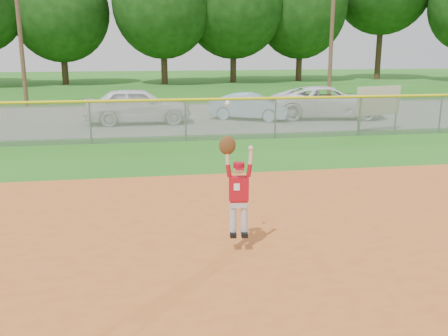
# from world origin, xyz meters

# --- Properties ---
(ground) EXTENTS (120.00, 120.00, 0.00)m
(ground) POSITION_xyz_m (0.00, 0.00, 0.00)
(ground) COLOR #216216
(ground) RESTS_ON ground
(parking_strip) EXTENTS (44.00, 10.00, 0.03)m
(parking_strip) POSITION_xyz_m (0.00, 16.00, 0.01)
(parking_strip) COLOR slate
(parking_strip) RESTS_ON ground
(car_white_a) EXTENTS (4.63, 1.91, 1.57)m
(car_white_a) POSITION_xyz_m (-1.69, 14.36, 0.81)
(car_white_a) COLOR white
(car_white_a) RESTS_ON parking_strip
(car_blue) EXTENTS (3.83, 2.86, 1.21)m
(car_blue) POSITION_xyz_m (3.40, 14.68, 0.63)
(car_blue) COLOR #8EB6D4
(car_blue) RESTS_ON parking_strip
(car_white_b) EXTENTS (5.59, 3.10, 1.48)m
(car_white_b) POSITION_xyz_m (7.11, 14.62, 0.77)
(car_white_b) COLOR white
(car_white_b) RESTS_ON parking_strip
(sponsor_sign) EXTENTS (2.01, 0.49, 1.82)m
(sponsor_sign) POSITION_xyz_m (7.73, 10.72, 1.20)
(sponsor_sign) COLOR gray
(sponsor_sign) RESTS_ON ground
(outfield_fence) EXTENTS (40.06, 0.10, 1.55)m
(outfield_fence) POSITION_xyz_m (0.00, 10.00, 0.88)
(outfield_fence) COLOR gray
(outfield_fence) RESTS_ON ground
(power_lines) EXTENTS (19.40, 0.24, 9.00)m
(power_lines) POSITION_xyz_m (1.00, 22.00, 4.68)
(power_lines) COLOR #4C3823
(power_lines) RESTS_ON ground
(ballplayer) EXTENTS (0.56, 0.25, 2.26)m
(ballplayer) POSITION_xyz_m (-0.03, -0.10, 1.15)
(ballplayer) COLOR silver
(ballplayer) RESTS_ON ground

